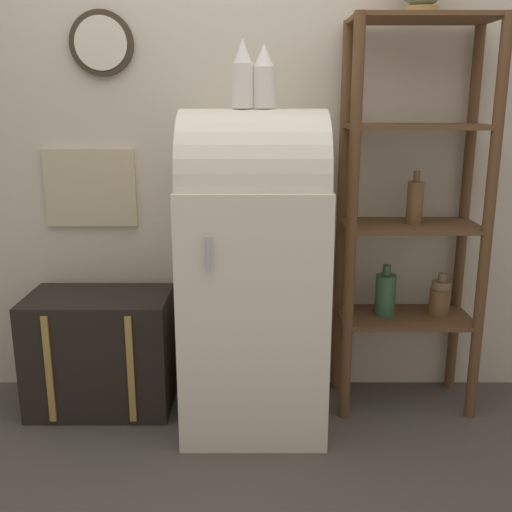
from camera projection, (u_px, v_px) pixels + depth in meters
ground_plane at (256, 438)px, 2.69m from camera, size 12.00×12.00×0.00m
wall_back at (255, 126)px, 2.90m from camera, size 7.00×0.09×2.70m
refrigerator at (256, 266)px, 2.71m from camera, size 0.64×0.70×1.44m
suitcase_trunk at (104, 351)px, 2.92m from camera, size 0.68×0.42×0.57m
shelf_unit at (416, 213)px, 2.78m from camera, size 0.65×0.36×1.82m
vase_left at (246, 76)px, 2.50m from camera, size 0.09×0.09×0.28m
vase_center at (267, 79)px, 2.51m from camera, size 0.10×0.10×0.26m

